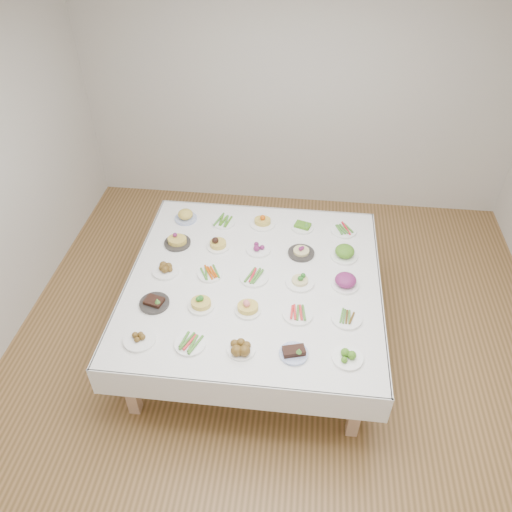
# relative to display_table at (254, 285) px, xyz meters

# --- Properties ---
(room_envelope) EXTENTS (5.02, 5.02, 2.81)m
(room_envelope) POSITION_rel_display_table_xyz_m (0.24, -0.14, 1.15)
(room_envelope) COLOR olive
(room_envelope) RESTS_ON ground
(display_table) EXTENTS (2.14, 2.14, 0.75)m
(display_table) POSITION_rel_display_table_xyz_m (0.00, 0.00, 0.00)
(display_table) COLOR white
(display_table) RESTS_ON ground
(dish_0) EXTENTS (0.24, 0.24, 0.09)m
(dish_0) POSITION_rel_display_table_xyz_m (-0.77, -0.76, 0.11)
(dish_0) COLOR white
(dish_0) RESTS_ON display_table
(dish_1) EXTENTS (0.26, 0.23, 0.06)m
(dish_1) POSITION_rel_display_table_xyz_m (-0.39, -0.76, 0.09)
(dish_1) COLOR white
(dish_1) RESTS_ON display_table
(dish_2) EXTENTS (0.21, 0.21, 0.10)m
(dish_2) POSITION_rel_display_table_xyz_m (-0.00, -0.77, 0.11)
(dish_2) COLOR white
(dish_2) RESTS_ON display_table
(dish_3) EXTENTS (0.21, 0.21, 0.09)m
(dish_3) POSITION_rel_display_table_xyz_m (0.38, -0.76, 0.11)
(dish_3) COLOR #4C66B2
(dish_3) RESTS_ON display_table
(dish_4) EXTENTS (0.22, 0.22, 0.09)m
(dish_4) POSITION_rel_display_table_xyz_m (0.76, -0.76, 0.11)
(dish_4) COLOR white
(dish_4) RESTS_ON display_table
(dish_5) EXTENTS (0.24, 0.24, 0.11)m
(dish_5) POSITION_rel_display_table_xyz_m (-0.76, -0.38, 0.11)
(dish_5) COLOR #2B2926
(dish_5) RESTS_ON display_table
(dish_6) EXTENTS (0.21, 0.21, 0.11)m
(dish_6) POSITION_rel_display_table_xyz_m (-0.38, -0.37, 0.12)
(dish_6) COLOR white
(dish_6) RESTS_ON display_table
(dish_7) EXTENTS (0.21, 0.21, 0.11)m
(dish_7) POSITION_rel_display_table_xyz_m (-0.00, -0.37, 0.12)
(dish_7) COLOR white
(dish_7) RESTS_ON display_table
(dish_8) EXTENTS (0.24, 0.24, 0.06)m
(dish_8) POSITION_rel_display_table_xyz_m (0.39, -0.37, 0.09)
(dish_8) COLOR white
(dish_8) RESTS_ON display_table
(dish_9) EXTENTS (0.23, 0.23, 0.05)m
(dish_9) POSITION_rel_display_table_xyz_m (0.77, -0.37, 0.09)
(dish_9) COLOR white
(dish_9) RESTS_ON display_table
(dish_10) EXTENTS (0.23, 0.23, 0.09)m
(dish_10) POSITION_rel_display_table_xyz_m (-0.76, 0.00, 0.10)
(dish_10) COLOR white
(dish_10) RESTS_ON display_table
(dish_11) EXTENTS (0.21, 0.21, 0.05)m
(dish_11) POSITION_rel_display_table_xyz_m (-0.38, 0.01, 0.09)
(dish_11) COLOR white
(dish_11) RESTS_ON display_table
(dish_12) EXTENTS (0.26, 0.24, 0.06)m
(dish_12) POSITION_rel_display_table_xyz_m (-0.00, 0.01, 0.09)
(dish_12) COLOR white
(dish_12) RESTS_ON display_table
(dish_13) EXTENTS (0.24, 0.24, 0.12)m
(dish_13) POSITION_rel_display_table_xyz_m (0.39, -0.01, 0.12)
(dish_13) COLOR white
(dish_13) RESTS_ON display_table
(dish_14) EXTENTS (0.22, 0.22, 0.14)m
(dish_14) POSITION_rel_display_table_xyz_m (0.76, 0.01, 0.13)
(dish_14) COLOR white
(dish_14) RESTS_ON display_table
(dish_15) EXTENTS (0.24, 0.24, 0.14)m
(dish_15) POSITION_rel_display_table_xyz_m (-0.75, 0.39, 0.13)
(dish_15) COLOR #2B2926
(dish_15) RESTS_ON display_table
(dish_16) EXTENTS (0.20, 0.20, 0.13)m
(dish_16) POSITION_rel_display_table_xyz_m (-0.37, 0.38, 0.13)
(dish_16) COLOR white
(dish_16) RESTS_ON display_table
(dish_17) EXTENTS (0.22, 0.22, 0.09)m
(dish_17) POSITION_rel_display_table_xyz_m (-0.00, 0.38, 0.10)
(dish_17) COLOR white
(dish_17) RESTS_ON display_table
(dish_18) EXTENTS (0.23, 0.23, 0.11)m
(dish_18) POSITION_rel_display_table_xyz_m (0.38, 0.37, 0.11)
(dish_18) COLOR #2B2926
(dish_18) RESTS_ON display_table
(dish_19) EXTENTS (0.26, 0.26, 0.15)m
(dish_19) POSITION_rel_display_table_xyz_m (0.76, 0.37, 0.14)
(dish_19) COLOR white
(dish_19) RESTS_ON display_table
(dish_20) EXTENTS (0.21, 0.21, 0.11)m
(dish_20) POSITION_rel_display_table_xyz_m (-0.76, 0.76, 0.12)
(dish_20) COLOR #4C66B2
(dish_20) RESTS_ON display_table
(dish_21) EXTENTS (0.22, 0.22, 0.06)m
(dish_21) POSITION_rel_display_table_xyz_m (-0.38, 0.75, 0.09)
(dish_21) COLOR white
(dish_21) RESTS_ON display_table
(dish_22) EXTENTS (0.24, 0.24, 0.14)m
(dish_22) POSITION_rel_display_table_xyz_m (-0.01, 0.77, 0.13)
(dish_22) COLOR white
(dish_22) RESTS_ON display_table
(dish_23) EXTENTS (0.21, 0.21, 0.09)m
(dish_23) POSITION_rel_display_table_xyz_m (0.38, 0.75, 0.10)
(dish_23) COLOR white
(dish_23) RESTS_ON display_table
(dish_24) EXTENTS (0.25, 0.24, 0.06)m
(dish_24) POSITION_rel_display_table_xyz_m (0.77, 0.75, 0.09)
(dish_24) COLOR white
(dish_24) RESTS_ON display_table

